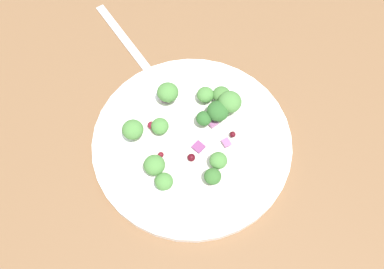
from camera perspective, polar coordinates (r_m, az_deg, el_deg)
The scene contains 25 objects.
ground_plane at distance 54.71cm, azimuth 2.02°, elevation -1.10°, with size 180.00×180.00×2.00cm, color brown.
plate at distance 52.71cm, azimuth 0.00°, elevation -0.90°, with size 25.43×25.43×1.70cm.
dressing_pool at distance 52.31cm, azimuth 0.00°, elevation -0.69°, with size 14.75×14.75×0.20cm, color white.
broccoli_floret_0 at distance 52.05cm, azimuth 3.13°, elevation 3.45°, with size 2.80×2.80×2.84cm.
broccoli_floret_1 at distance 48.64cm, azimuth 2.87°, elevation -5.83°, with size 2.06×2.06×2.08cm.
broccoli_floret_2 at distance 49.48cm, azimuth 3.66°, elevation -3.62°, with size 2.16×2.16×2.18cm.
broccoli_floret_3 at distance 53.88cm, azimuth 1.87°, elevation 5.48°, with size 2.25×2.25×2.27cm.
broccoli_floret_4 at distance 53.95cm, azimuth 4.09°, elevation 5.49°, with size 2.36×2.36×2.39cm.
broccoli_floret_5 at distance 53.38cm, azimuth -3.37°, elevation 5.80°, with size 2.79×2.79×2.83cm.
broccoli_floret_6 at distance 51.88cm, azimuth -4.45°, elevation 1.13°, with size 2.23×2.23×2.26cm.
broccoli_floret_7 at distance 52.42cm, azimuth 5.25°, elevation 4.47°, with size 3.00×3.00×3.03cm.
broccoli_floret_8 at distance 48.75cm, azimuth -3.89°, elevation -6.52°, with size 2.18×2.18×2.21cm.
broccoli_floret_9 at distance 51.21cm, azimuth -8.19°, elevation 0.65°, with size 2.67×2.67×2.70cm.
broccoli_floret_10 at distance 49.07cm, azimuth -5.22°, elevation -4.26°, with size 2.58×2.58×2.61cm.
broccoli_floret_11 at distance 51.85cm, azimuth 1.65°, elevation 2.21°, with size 1.99×1.99×2.02cm.
cranberry_0 at distance 50.86cm, azimuth -4.34°, elevation -2.81°, with size 0.75×0.75×0.75cm, color maroon.
cranberry_1 at distance 50.73cm, azimuth -0.03°, elevation -3.24°, with size 0.99×0.99×0.99cm, color #4C0A14.
cranberry_2 at distance 49.87cm, azimuth 2.73°, elevation -6.43°, with size 0.73×0.73×0.73cm, color maroon.
cranberry_3 at distance 52.10cm, azimuth 5.63°, elevation 0.02°, with size 0.78×0.78×0.78cm, color #4C0A14.
cranberry_4 at distance 52.53cm, azimuth -5.65°, elevation 1.30°, with size 0.97×0.97×0.97cm, color maroon.
onion_bit_0 at distance 51.50cm, azimuth 1.21°, elevation -1.92°, with size 1.30×1.29×0.51cm, color #843D75.
onion_bit_1 at distance 52.77cm, azimuth 3.02°, elevation 1.51°, with size 0.81×1.14×0.54cm, color #A35B93.
onion_bit_2 at distance 51.74cm, azimuth 4.89°, elevation -0.93°, with size 1.10×0.93×0.41cm, color #A35B93.
onion_bit_3 at distance 55.12cm, azimuth -3.65°, elevation 5.06°, with size 0.91×1.31×0.52cm, color #A35B93.
fork at distance 61.69cm, azimuth -8.03°, elevation 11.33°, with size 17.61×9.52×0.50cm.
Camera 1 is at (10.41, -21.29, 48.31)cm, focal length 38.59 mm.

